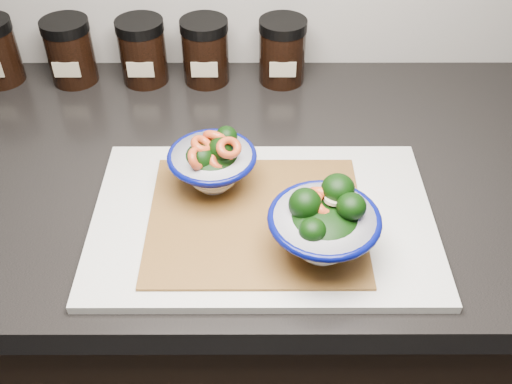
{
  "coord_description": "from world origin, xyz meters",
  "views": [
    {
      "loc": [
        0.14,
        0.76,
        1.46
      ],
      "look_at": [
        0.14,
        1.32,
        0.96
      ],
      "focal_mm": 42.0,
      "sensor_mm": 36.0,
      "label": 1
    }
  ],
  "objects_px": {
    "spice_jar_e": "(282,51)",
    "spice_jar_b": "(70,51)",
    "cutting_board": "(263,219)",
    "spice_jar_d": "(205,51)",
    "bowl_left": "(213,163)",
    "bowl_right": "(323,226)",
    "spice_jar_c": "(143,51)"
  },
  "relations": [
    {
      "from": "spice_jar_d",
      "to": "cutting_board",
      "type": "bearing_deg",
      "value": -75.15
    },
    {
      "from": "bowl_left",
      "to": "spice_jar_e",
      "type": "distance_m",
      "value": 0.32
    },
    {
      "from": "cutting_board",
      "to": "spice_jar_e",
      "type": "xyz_separation_m",
      "value": [
        0.04,
        0.36,
        0.05
      ]
    },
    {
      "from": "bowl_left",
      "to": "bowl_right",
      "type": "distance_m",
      "value": 0.18
    },
    {
      "from": "cutting_board",
      "to": "spice_jar_b",
      "type": "bearing_deg",
      "value": 132.26
    },
    {
      "from": "cutting_board",
      "to": "spice_jar_c",
      "type": "height_order",
      "value": "spice_jar_c"
    },
    {
      "from": "spice_jar_c",
      "to": "bowl_left",
      "type": "bearing_deg",
      "value": -65.84
    },
    {
      "from": "spice_jar_b",
      "to": "bowl_right",
      "type": "bearing_deg",
      "value": -47.02
    },
    {
      "from": "cutting_board",
      "to": "spice_jar_e",
      "type": "bearing_deg",
      "value": 84.23
    },
    {
      "from": "bowl_right",
      "to": "cutting_board",
      "type": "bearing_deg",
      "value": 136.61
    },
    {
      "from": "cutting_board",
      "to": "bowl_right",
      "type": "xyz_separation_m",
      "value": [
        0.07,
        -0.07,
        0.05
      ]
    },
    {
      "from": "spice_jar_e",
      "to": "spice_jar_b",
      "type": "bearing_deg",
      "value": 180.0
    },
    {
      "from": "spice_jar_d",
      "to": "spice_jar_b",
      "type": "bearing_deg",
      "value": 180.0
    },
    {
      "from": "bowl_left",
      "to": "spice_jar_e",
      "type": "xyz_separation_m",
      "value": [
        0.1,
        0.31,
        0.0
      ]
    },
    {
      "from": "cutting_board",
      "to": "spice_jar_b",
      "type": "height_order",
      "value": "spice_jar_b"
    },
    {
      "from": "cutting_board",
      "to": "spice_jar_b",
      "type": "xyz_separation_m",
      "value": [
        -0.33,
        0.36,
        0.05
      ]
    },
    {
      "from": "bowl_left",
      "to": "bowl_right",
      "type": "height_order",
      "value": "bowl_right"
    },
    {
      "from": "bowl_right",
      "to": "spice_jar_e",
      "type": "bearing_deg",
      "value": 94.51
    },
    {
      "from": "spice_jar_c",
      "to": "spice_jar_d",
      "type": "bearing_deg",
      "value": 0.0
    },
    {
      "from": "spice_jar_b",
      "to": "spice_jar_e",
      "type": "distance_m",
      "value": 0.37
    },
    {
      "from": "cutting_board",
      "to": "spice_jar_b",
      "type": "distance_m",
      "value": 0.49
    },
    {
      "from": "spice_jar_c",
      "to": "spice_jar_e",
      "type": "relative_size",
      "value": 1.0
    },
    {
      "from": "spice_jar_e",
      "to": "spice_jar_d",
      "type": "bearing_deg",
      "value": 180.0
    },
    {
      "from": "spice_jar_b",
      "to": "spice_jar_c",
      "type": "bearing_deg",
      "value": 0.0
    },
    {
      "from": "spice_jar_d",
      "to": "bowl_left",
      "type": "bearing_deg",
      "value": -84.58
    },
    {
      "from": "bowl_left",
      "to": "spice_jar_b",
      "type": "bearing_deg",
      "value": 130.64
    },
    {
      "from": "spice_jar_c",
      "to": "spice_jar_e",
      "type": "distance_m",
      "value": 0.24
    },
    {
      "from": "cutting_board",
      "to": "spice_jar_d",
      "type": "height_order",
      "value": "spice_jar_d"
    },
    {
      "from": "spice_jar_c",
      "to": "cutting_board",
      "type": "bearing_deg",
      "value": -60.6
    },
    {
      "from": "cutting_board",
      "to": "spice_jar_b",
      "type": "relative_size",
      "value": 3.98
    },
    {
      "from": "cutting_board",
      "to": "spice_jar_c",
      "type": "bearing_deg",
      "value": 119.4
    },
    {
      "from": "bowl_left",
      "to": "spice_jar_b",
      "type": "xyz_separation_m",
      "value": [
        -0.26,
        0.31,
        0.0
      ]
    }
  ]
}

